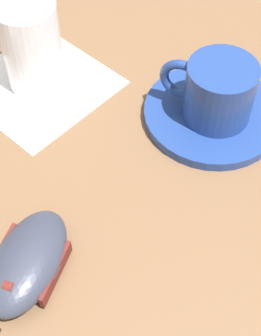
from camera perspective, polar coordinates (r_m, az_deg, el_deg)
name	(u,v)px	position (r m, az deg, el deg)	size (l,w,h in m)	color
ground_plane	(75,151)	(0.55, -6.15, 1.88)	(3.00, 3.00, 0.00)	brown
saucer	(212,114)	(0.59, 9.00, 5.95)	(0.15, 0.15, 0.01)	navy
coffee_cup	(217,91)	(0.56, 9.58, 8.42)	(0.07, 0.10, 0.07)	navy
computer_mouse	(27,262)	(0.47, -11.38, -10.17)	(0.12, 0.08, 0.04)	#2D3342
napkin_under_glass	(39,85)	(0.63, -10.12, 9.09)	(0.15, 0.15, 0.00)	white
drinking_glass	(31,46)	(0.60, -10.94, 13.16)	(0.07, 0.07, 0.10)	silver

